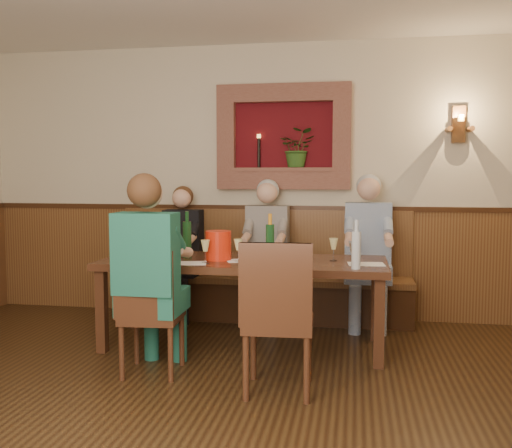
% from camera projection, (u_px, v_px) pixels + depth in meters
% --- Properties ---
extents(ground_plane, '(6.00, 6.00, 0.00)m').
position_uv_depth(ground_plane, '(178.00, 447.00, 3.08)').
color(ground_plane, black).
rests_on(ground_plane, ground).
extents(room_shell, '(6.04, 6.04, 2.82)m').
position_uv_depth(room_shell, '(174.00, 93.00, 2.92)').
color(room_shell, beige).
rests_on(room_shell, ground).
extents(wainscoting, '(6.02, 6.02, 1.15)m').
position_uv_depth(wainscoting, '(177.00, 341.00, 3.03)').
color(wainscoting, '#562F18').
rests_on(wainscoting, ground).
extents(wall_niche, '(1.36, 0.30, 1.06)m').
position_uv_depth(wall_niche, '(287.00, 141.00, 5.78)').
color(wall_niche, '#500B10').
rests_on(wall_niche, ground).
extents(wall_sconce, '(0.25, 0.20, 0.35)m').
position_uv_depth(wall_sconce, '(459.00, 125.00, 5.47)').
color(wall_sconce, '#562F18').
rests_on(wall_sconce, ground).
extents(dining_table, '(2.40, 0.90, 0.75)m').
position_uv_depth(dining_table, '(243.00, 268.00, 4.84)').
color(dining_table, '#391F11').
rests_on(dining_table, ground).
extents(bench, '(3.00, 0.45, 1.11)m').
position_uv_depth(bench, '(261.00, 287.00, 5.80)').
color(bench, '#381E0F').
rests_on(bench, ground).
extents(chair_near_left, '(0.45, 0.45, 0.94)m').
position_uv_depth(chair_near_left, '(152.00, 337.00, 4.20)').
color(chair_near_left, '#391F11').
rests_on(chair_near_left, ground).
extents(chair_near_right, '(0.48, 0.48, 1.04)m').
position_uv_depth(chair_near_right, '(278.00, 348.00, 3.84)').
color(chair_near_right, '#391F11').
rests_on(chair_near_right, ground).
extents(person_bench_left, '(0.39, 0.48, 1.35)m').
position_uv_depth(person_bench_left, '(181.00, 264.00, 5.82)').
color(person_bench_left, black).
rests_on(person_bench_left, ground).
extents(person_bench_mid, '(0.42, 0.51, 1.42)m').
position_uv_depth(person_bench_mid, '(266.00, 263.00, 5.66)').
color(person_bench_mid, '#5C5554').
rests_on(person_bench_mid, ground).
extents(person_bench_right, '(0.44, 0.54, 1.47)m').
position_uv_depth(person_bench_right, '(368.00, 264.00, 5.49)').
color(person_bench_right, '#2A4B7F').
rests_on(person_bench_right, ground).
extents(person_chair_front, '(0.44, 0.54, 1.48)m').
position_uv_depth(person_chair_front, '(151.00, 291.00, 4.18)').
color(person_chair_front, '#195358').
rests_on(person_chair_front, ground).
extents(spittoon_bucket, '(0.24, 0.24, 0.25)m').
position_uv_depth(spittoon_bucket, '(218.00, 245.00, 4.81)').
color(spittoon_bucket, red).
rests_on(spittoon_bucket, dining_table).
extents(wine_bottle_green_a, '(0.07, 0.07, 0.40)m').
position_uv_depth(wine_bottle_green_a, '(270.00, 241.00, 4.75)').
color(wine_bottle_green_a, '#19471E').
rests_on(wine_bottle_green_a, dining_table).
extents(wine_bottle_green_b, '(0.08, 0.08, 0.40)m').
position_uv_depth(wine_bottle_green_b, '(187.00, 238.00, 4.95)').
color(wine_bottle_green_b, '#19471E').
rests_on(wine_bottle_green_b, dining_table).
extents(water_bottle, '(0.08, 0.08, 0.38)m').
position_uv_depth(water_bottle, '(356.00, 249.00, 4.35)').
color(water_bottle, silver).
rests_on(water_bottle, dining_table).
extents(tasting_sheet_a, '(0.33, 0.29, 0.00)m').
position_uv_depth(tasting_sheet_a, '(153.00, 259.00, 4.85)').
color(tasting_sheet_a, white).
rests_on(tasting_sheet_a, dining_table).
extents(tasting_sheet_b, '(0.32, 0.27, 0.00)m').
position_uv_depth(tasting_sheet_b, '(243.00, 260.00, 4.77)').
color(tasting_sheet_b, white).
rests_on(tasting_sheet_b, dining_table).
extents(tasting_sheet_c, '(0.30, 0.23, 0.00)m').
position_uv_depth(tasting_sheet_c, '(366.00, 264.00, 4.58)').
color(tasting_sheet_c, white).
rests_on(tasting_sheet_c, dining_table).
extents(tasting_sheet_d, '(0.32, 0.26, 0.00)m').
position_uv_depth(tasting_sheet_d, '(189.00, 263.00, 4.63)').
color(tasting_sheet_d, white).
rests_on(tasting_sheet_d, dining_table).
extents(wine_glass_0, '(0.08, 0.08, 0.19)m').
position_uv_depth(wine_glass_0, '(353.00, 254.00, 4.51)').
color(wine_glass_0, white).
rests_on(wine_glass_0, dining_table).
extents(wine_glass_1, '(0.08, 0.08, 0.19)m').
position_uv_depth(wine_glass_1, '(157.00, 244.00, 5.11)').
color(wine_glass_1, white).
rests_on(wine_glass_1, dining_table).
extents(wine_glass_2, '(0.08, 0.08, 0.19)m').
position_uv_depth(wine_glass_2, '(220.00, 246.00, 5.00)').
color(wine_glass_2, white).
rests_on(wine_glass_2, dining_table).
extents(wine_glass_3, '(0.08, 0.08, 0.19)m').
position_uv_depth(wine_glass_3, '(270.00, 248.00, 4.85)').
color(wine_glass_3, '#E4D988').
rests_on(wine_glass_3, dining_table).
extents(wine_glass_4, '(0.08, 0.08, 0.19)m').
position_uv_depth(wine_glass_4, '(205.00, 251.00, 4.63)').
color(wine_glass_4, '#E4D988').
rests_on(wine_glass_4, dining_table).
extents(wine_glass_5, '(0.08, 0.08, 0.19)m').
position_uv_depth(wine_glass_5, '(164.00, 250.00, 4.72)').
color(wine_glass_5, '#E4D988').
rests_on(wine_glass_5, dining_table).
extents(wine_glass_6, '(0.08, 0.08, 0.19)m').
position_uv_depth(wine_glass_6, '(334.00, 249.00, 4.76)').
color(wine_glass_6, '#E4D988').
rests_on(wine_glass_6, dining_table).
extents(wine_glass_7, '(0.08, 0.08, 0.19)m').
position_uv_depth(wine_glass_7, '(127.00, 249.00, 4.78)').
color(wine_glass_7, '#E4D988').
rests_on(wine_glass_7, dining_table).
extents(wine_glass_8, '(0.08, 0.08, 0.19)m').
position_uv_depth(wine_glass_8, '(238.00, 250.00, 4.71)').
color(wine_glass_8, '#E4D988').
rests_on(wine_glass_8, dining_table).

